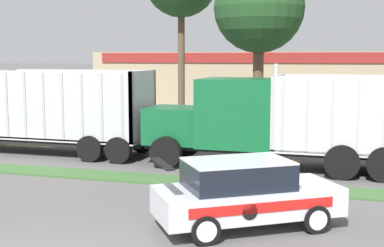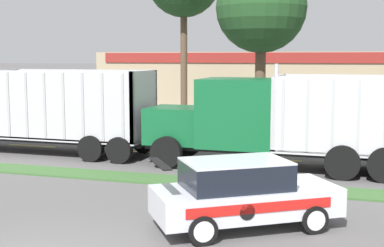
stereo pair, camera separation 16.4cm
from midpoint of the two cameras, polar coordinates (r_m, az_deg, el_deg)
grass_verge at (r=17.43m, az=-3.74°, el=-5.98°), size 120.00×1.28×0.06m
centre_line_3 at (r=25.13m, az=-17.06°, el=-2.30°), size 2.40×0.14×0.01m
centre_line_4 at (r=22.58m, az=-5.61°, el=-3.06°), size 2.40×0.14×0.01m
centre_line_5 at (r=21.13m, az=8.07°, el=-3.79°), size 2.40×0.14×0.01m
dump_truck_trail at (r=19.36m, az=7.50°, el=0.13°), size 10.45×2.78×3.75m
rally_car at (r=12.55m, az=5.23°, el=-7.38°), size 4.52×3.85×1.66m
store_building_backdrop at (r=47.48m, az=13.03°, el=4.76°), size 36.52×12.10×4.38m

